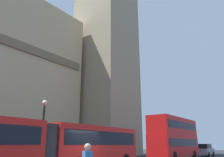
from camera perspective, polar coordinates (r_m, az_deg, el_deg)
articulated_bus at (r=13.90m, az=-18.01°, el=-15.25°), size 16.90×2.54×2.90m
double_decker_bus at (r=29.97m, az=15.46°, el=-13.87°), size 10.05×2.54×4.90m
sedan_lead at (r=40.64m, az=22.40°, el=-16.34°), size 4.40×1.86×1.85m
street_lamp at (r=19.63m, az=-17.07°, el=-11.64°), size 0.44×0.44×5.27m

